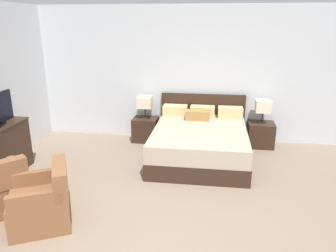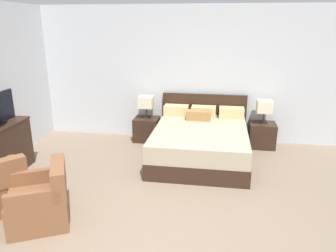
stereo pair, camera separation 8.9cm
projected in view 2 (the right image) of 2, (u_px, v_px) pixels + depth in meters
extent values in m
plane|color=#84705B|center=(148.00, 237.00, 3.79)|extent=(10.39, 10.39, 0.00)
cube|color=silver|center=(184.00, 74.00, 6.66)|extent=(7.16, 0.06, 2.71)
cube|color=#332116|center=(200.00, 152.00, 5.90)|extent=(1.64, 2.03, 0.28)
cube|color=tan|center=(200.00, 137.00, 5.81)|extent=(1.62, 2.01, 0.29)
cube|color=#332116|center=(204.00, 117.00, 6.77)|extent=(1.71, 0.05, 0.98)
cube|color=#D6BC7F|center=(176.00, 110.00, 6.62)|extent=(0.48, 0.28, 0.20)
cube|color=#D6BC7F|center=(204.00, 111.00, 6.53)|extent=(0.48, 0.28, 0.20)
cube|color=#D6BC7F|center=(231.00, 113.00, 6.45)|extent=(0.48, 0.28, 0.20)
cube|color=#A87A42|center=(199.00, 115.00, 6.29)|extent=(0.46, 0.22, 0.18)
cube|color=#332116|center=(147.00, 129.00, 6.82)|extent=(0.50, 0.44, 0.49)
cube|color=black|center=(144.00, 130.00, 6.61)|extent=(0.43, 0.01, 0.21)
cube|color=#332116|center=(262.00, 135.00, 6.47)|extent=(0.50, 0.44, 0.49)
cube|color=black|center=(263.00, 136.00, 6.25)|extent=(0.43, 0.01, 0.21)
cylinder|color=#332D28|center=(146.00, 118.00, 6.75)|extent=(0.11, 0.11, 0.02)
cylinder|color=#332D28|center=(146.00, 112.00, 6.71)|extent=(0.02, 0.02, 0.21)
cube|color=beige|center=(146.00, 102.00, 6.65)|extent=(0.29, 0.29, 0.23)
cylinder|color=#332D28|center=(263.00, 123.00, 6.39)|extent=(0.11, 0.11, 0.02)
cylinder|color=#332D28|center=(264.00, 117.00, 6.36)|extent=(0.02, 0.02, 0.21)
cube|color=beige|center=(265.00, 106.00, 6.29)|extent=(0.29, 0.29, 0.23)
cube|color=#332116|center=(0.00, 150.00, 5.25)|extent=(0.50, 1.03, 0.84)
cube|color=brown|center=(17.00, 168.00, 4.43)|extent=(0.53, 0.48, 0.18)
cube|color=brown|center=(39.00, 208.00, 4.01)|extent=(0.91, 0.91, 0.40)
cube|color=brown|center=(59.00, 177.00, 3.97)|extent=(0.45, 0.68, 0.36)
cube|color=brown|center=(34.00, 199.00, 3.66)|extent=(0.60, 0.36, 0.18)
cube|color=brown|center=(37.00, 176.00, 4.19)|extent=(0.60, 0.36, 0.18)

